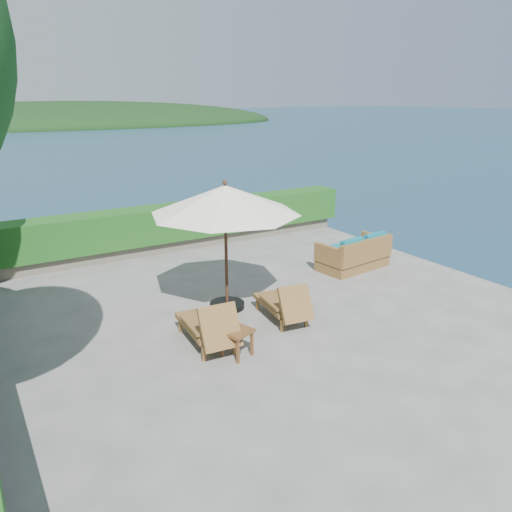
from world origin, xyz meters
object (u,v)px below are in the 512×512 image
patio_umbrella (225,201)px  wicker_loveseat (355,255)px  side_table (237,334)px  lounge_left (209,326)px  lounge_right (284,304)px

patio_umbrella → wicker_loveseat: (4.15, 0.53, -2.00)m
side_table → wicker_loveseat: size_ratio=0.29×
patio_umbrella → side_table: bearing=-113.4°
patio_umbrella → wicker_loveseat: 4.64m
patio_umbrella → lounge_left: patio_umbrella is taller
patio_umbrella → wicker_loveseat: size_ratio=1.69×
lounge_right → wicker_loveseat: (3.46, 1.72, -0.00)m
lounge_left → lounge_right: lounge_left is taller
side_table → wicker_loveseat: wicker_loveseat is taller
lounge_right → side_table: bearing=-145.7°
patio_umbrella → lounge_left: bearing=-128.9°
lounge_left → side_table: size_ratio=2.88×
patio_umbrella → side_table: patio_umbrella is taller
patio_umbrella → lounge_right: patio_umbrella is taller
wicker_loveseat → patio_umbrella: bearing=-179.5°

